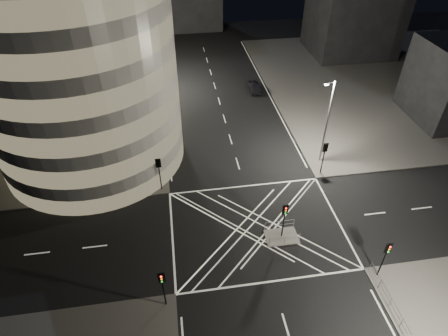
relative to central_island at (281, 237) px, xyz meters
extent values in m
plane|color=black|center=(-2.00, 1.50, -0.07)|extent=(120.00, 120.00, 0.00)
cube|color=#524F4D|center=(-31.00, 28.50, 0.00)|extent=(42.00, 42.00, 0.15)
cube|color=#524F4D|center=(27.00, 28.50, 0.00)|extent=(42.00, 42.00, 0.15)
cube|color=slate|center=(0.00, 0.00, 0.00)|extent=(3.00, 2.00, 0.15)
cylinder|color=gray|center=(-18.00, 15.50, 12.57)|extent=(20.00, 20.00, 25.00)
cube|color=black|center=(24.00, 41.50, 7.58)|extent=(14.00, 12.00, 15.00)
cylinder|color=black|center=(-12.50, 10.50, 1.47)|extent=(0.32, 0.32, 2.80)
ellipsoid|color=black|center=(-12.50, 10.50, 4.11)|extent=(4.50, 4.50, 5.17)
cylinder|color=black|center=(-12.50, 16.50, 1.91)|extent=(0.32, 0.32, 3.67)
ellipsoid|color=black|center=(-12.50, 16.50, 4.95)|extent=(4.37, 4.37, 5.02)
cylinder|color=black|center=(-12.50, 22.50, 1.72)|extent=(0.32, 0.32, 3.29)
ellipsoid|color=black|center=(-12.50, 22.50, 4.47)|extent=(4.02, 4.02, 4.62)
cylinder|color=black|center=(-12.50, 28.50, 1.82)|extent=(0.32, 0.32, 3.48)
ellipsoid|color=black|center=(-12.50, 28.50, 4.82)|extent=(4.60, 4.60, 5.29)
cylinder|color=black|center=(-12.50, 34.50, 1.79)|extent=(0.32, 0.32, 3.42)
ellipsoid|color=black|center=(-12.50, 34.50, 4.76)|extent=(4.60, 4.60, 5.28)
cylinder|color=black|center=(-10.80, 8.30, 1.57)|extent=(0.12, 0.12, 3.00)
cube|color=black|center=(-10.80, 8.30, 3.52)|extent=(0.28, 0.22, 0.90)
cube|color=black|center=(-10.80, 8.30, 3.52)|extent=(0.55, 0.04, 1.10)
cylinder|color=black|center=(-10.80, -5.30, 1.57)|extent=(0.12, 0.12, 3.00)
cube|color=black|center=(-10.80, -5.30, 3.52)|extent=(0.28, 0.22, 0.90)
cube|color=black|center=(-10.80, -5.30, 3.52)|extent=(0.55, 0.04, 1.10)
cylinder|color=black|center=(6.80, 8.30, 1.57)|extent=(0.12, 0.12, 3.00)
cube|color=black|center=(6.80, 8.30, 3.52)|extent=(0.28, 0.22, 0.90)
cube|color=black|center=(6.80, 8.30, 3.52)|extent=(0.55, 0.04, 1.10)
cylinder|color=black|center=(6.80, -5.30, 1.57)|extent=(0.12, 0.12, 3.00)
cube|color=black|center=(6.80, -5.30, 3.52)|extent=(0.28, 0.22, 0.90)
cube|color=black|center=(6.80, -5.30, 3.52)|extent=(0.55, 0.04, 1.10)
cylinder|color=black|center=(0.00, 0.00, 1.57)|extent=(0.12, 0.12, 3.00)
cube|color=black|center=(0.00, 0.00, 3.52)|extent=(0.28, 0.22, 0.90)
cube|color=black|center=(0.00, 0.00, 3.52)|extent=(0.55, 0.04, 1.10)
cylinder|color=slate|center=(-11.50, 13.50, 5.08)|extent=(0.20, 0.20, 10.00)
cylinder|color=slate|center=(-11.05, 13.50, 9.93)|extent=(0.90, 0.10, 0.10)
cube|color=slate|center=(-10.60, 13.50, 9.83)|extent=(0.50, 0.25, 0.18)
cube|color=white|center=(-10.60, 13.50, 9.72)|extent=(0.42, 0.20, 0.05)
cylinder|color=slate|center=(-11.50, 31.50, 5.08)|extent=(0.20, 0.20, 10.00)
cylinder|color=slate|center=(-11.05, 31.50, 9.93)|extent=(0.90, 0.10, 0.10)
cube|color=slate|center=(-10.60, 31.50, 9.83)|extent=(0.50, 0.25, 0.18)
cube|color=white|center=(-10.60, 31.50, 9.72)|extent=(0.42, 0.20, 0.05)
cylinder|color=slate|center=(7.50, 10.50, 5.08)|extent=(0.20, 0.20, 10.00)
cylinder|color=slate|center=(7.05, 10.50, 9.93)|extent=(0.90, 0.10, 0.10)
cube|color=slate|center=(6.60, 10.50, 9.83)|extent=(0.50, 0.25, 0.18)
cube|color=white|center=(6.60, 10.50, 9.72)|extent=(0.42, 0.20, 0.05)
cube|color=slate|center=(6.30, -10.65, 0.62)|extent=(0.06, 11.70, 1.10)
cube|color=slate|center=(0.00, -0.90, 0.62)|extent=(2.80, 0.06, 1.10)
cube|color=slate|center=(0.00, 0.90, 0.62)|extent=(2.80, 0.06, 1.10)
imported|color=black|center=(3.64, 28.97, 0.59)|extent=(1.45, 4.06, 1.33)
camera|label=1|loc=(-8.78, -21.86, 26.74)|focal=30.00mm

